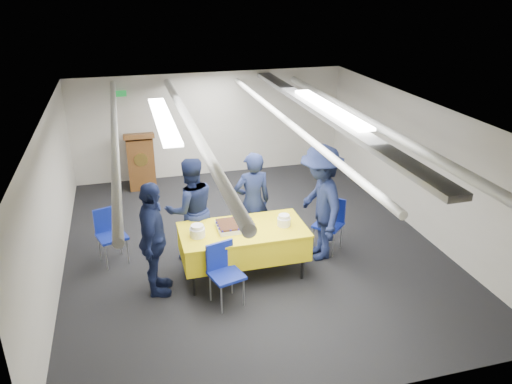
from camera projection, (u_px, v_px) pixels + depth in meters
ground at (251, 245)px, 8.44m from camera, size 7.00×7.00×0.00m
room_shell at (249, 134)px, 8.11m from camera, size 6.00×7.00×2.30m
serving_table at (243, 241)px, 7.39m from camera, size 1.86×0.96×0.77m
sheet_cake at (235, 225)px, 7.31m from camera, size 0.55×0.43×0.09m
plate_stack_left at (197, 231)px, 7.07m from camera, size 0.22×0.22×0.18m
plate_stack_right at (284, 221)px, 7.38m from camera, size 0.20×0.20×0.17m
podium at (141, 160)px, 10.51m from camera, size 0.62×0.53×1.25m
chair_near at (223, 267)px, 6.79m from camera, size 0.52×0.52×0.87m
chair_right at (331, 219)px, 8.16m from camera, size 0.59×0.59×0.87m
chair_left at (110, 230)px, 7.80m from camera, size 0.53×0.53×0.87m
sailor_a at (253, 202)px, 8.01m from camera, size 0.64×0.45×1.68m
sailor_b at (191, 210)px, 7.74m from camera, size 0.90×0.75×1.69m
sailor_c at (153, 240)px, 6.85m from camera, size 0.58×1.05×1.69m
sailor_d at (320, 203)px, 7.74m from camera, size 0.74×1.24×1.87m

